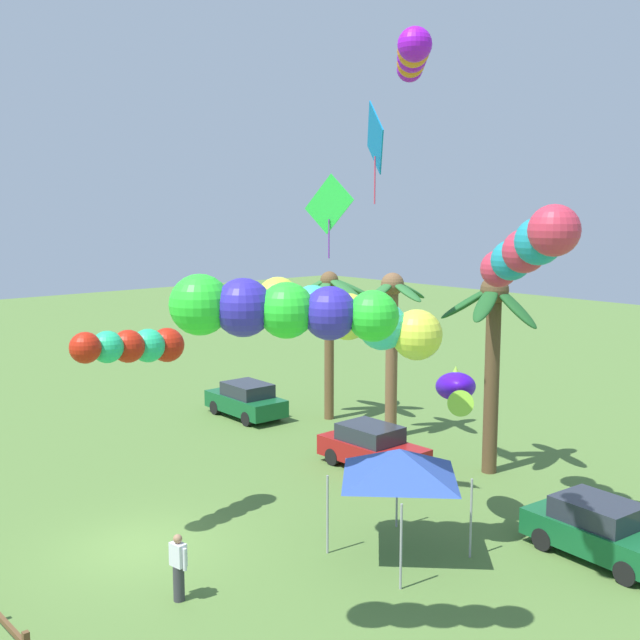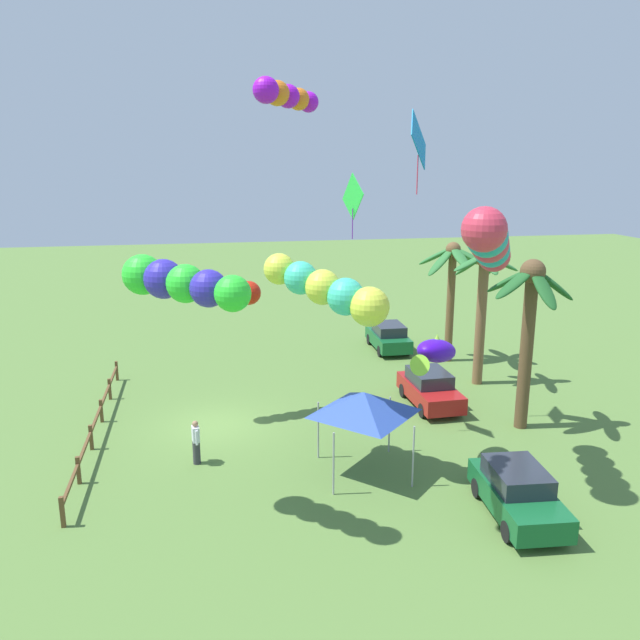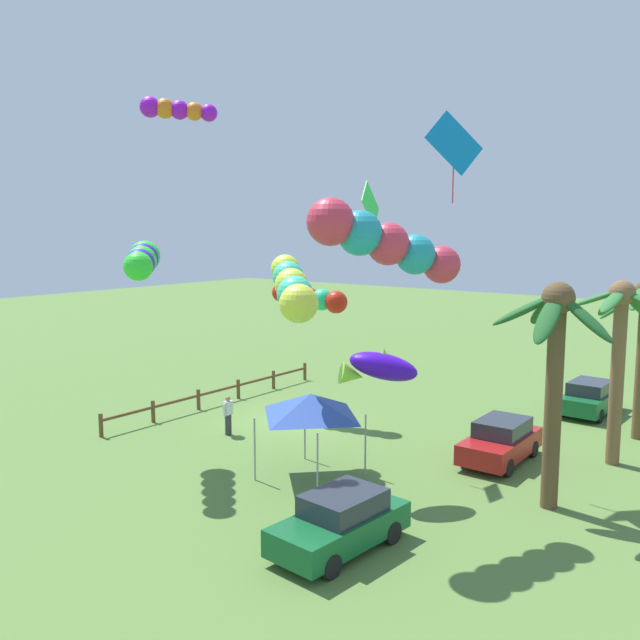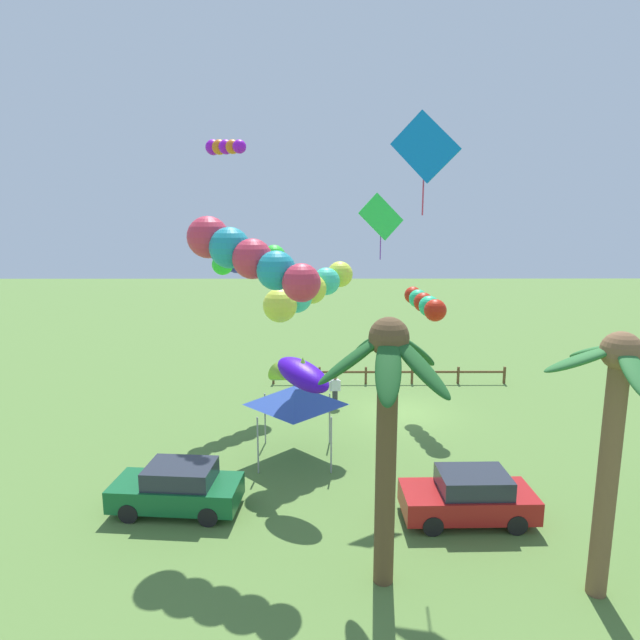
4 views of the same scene
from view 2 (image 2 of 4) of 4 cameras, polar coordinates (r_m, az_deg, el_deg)
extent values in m
plane|color=#567A38|center=(25.74, -9.44, -9.42)|extent=(120.00, 120.00, 0.00)
cylinder|color=brown|center=(25.50, 18.18, -2.73)|extent=(0.50, 0.50, 6.23)
ellipsoid|color=#1E5623|center=(24.22, 19.60, 2.69)|extent=(1.79, 0.60, 1.43)
ellipsoid|color=#1E5623|center=(25.21, 20.36, 3.04)|extent=(0.81, 1.84, 1.44)
ellipsoid|color=#1E5623|center=(25.68, 19.07, 3.32)|extent=(1.69, 1.62, 1.45)
ellipsoid|color=#1E5623|center=(25.17, 16.80, 3.47)|extent=(1.76, 1.67, 1.31)
ellipsoid|color=#1E5623|center=(24.22, 17.25, 3.19)|extent=(1.17, 2.00, 1.19)
sphere|color=brown|center=(24.82, 18.73, 4.18)|extent=(0.94, 0.94, 0.94)
cylinder|color=brown|center=(30.09, 14.35, -0.16)|extent=(0.46, 0.46, 6.02)
ellipsoid|color=#2D7033|center=(28.80, 15.19, 4.86)|extent=(1.73, 0.67, 0.84)
ellipsoid|color=#2D7033|center=(29.80, 16.12, 4.99)|extent=(0.73, 1.71, 0.93)
ellipsoid|color=#2D7033|center=(30.24, 14.83, 4.85)|extent=(1.49, 1.21, 1.27)
ellipsoid|color=#2D7033|center=(29.83, 13.41, 4.86)|extent=(1.41, 1.40, 1.22)
ellipsoid|color=#2D7033|center=(29.08, 13.40, 5.05)|extent=(0.81, 1.75, 0.84)
sphere|color=brown|center=(29.53, 14.70, 5.51)|extent=(0.88, 0.88, 0.88)
cylinder|color=brown|center=(33.30, 11.72, 1.23)|extent=(0.40, 0.40, 5.91)
ellipsoid|color=#2D7033|center=(31.95, 12.59, 5.55)|extent=(2.01, 0.60, 0.98)
ellipsoid|color=#2D7033|center=(32.58, 13.53, 5.57)|extent=(1.70, 1.89, 1.08)
ellipsoid|color=#2D7033|center=(33.47, 13.04, 5.68)|extent=(1.25, 1.99, 1.22)
ellipsoid|color=#2D7033|center=(33.73, 11.52, 5.95)|extent=(2.03, 0.81, 1.07)
ellipsoid|color=#2D7033|center=(33.12, 10.45, 5.72)|extent=(1.67, 1.84, 1.22)
ellipsoid|color=#2D7033|center=(32.32, 10.91, 5.22)|extent=(1.17, 1.83, 1.51)
sphere|color=brown|center=(32.79, 11.97, 6.28)|extent=(0.76, 0.76, 0.76)
cube|color=brown|center=(31.81, -17.93, -4.40)|extent=(0.12, 0.12, 0.95)
cube|color=brown|center=(29.41, -18.51, -5.96)|extent=(0.12, 0.12, 0.95)
cube|color=brown|center=(27.03, -19.20, -7.79)|extent=(0.12, 0.12, 0.95)
cube|color=brown|center=(24.69, -20.03, -9.96)|extent=(0.12, 0.12, 0.95)
cube|color=brown|center=(22.40, -21.04, -12.59)|extent=(0.12, 0.12, 0.95)
cube|color=brown|center=(20.17, -22.31, -15.80)|extent=(0.12, 0.12, 0.95)
cube|color=brown|center=(25.78, -19.63, -8.44)|extent=(12.92, 0.09, 0.11)
cube|color=#A51919|center=(27.61, 9.93, -6.45)|extent=(3.93, 1.77, 0.70)
cube|color=#282D38|center=(27.53, 9.87, -5.12)|extent=(2.06, 1.53, 0.56)
cylinder|color=black|center=(26.97, 12.41, -7.76)|extent=(0.60, 0.19, 0.60)
cylinder|color=black|center=(26.39, 9.28, -8.10)|extent=(0.60, 0.19, 0.60)
cylinder|color=black|center=(29.04, 10.47, -6.06)|extent=(0.60, 0.19, 0.60)
cylinder|color=black|center=(28.50, 7.54, -6.34)|extent=(0.60, 0.19, 0.60)
cube|color=#145B2D|center=(20.07, 17.48, -15.11)|extent=(4.03, 2.01, 0.70)
cube|color=#282D38|center=(19.90, 17.44, -13.32)|extent=(2.14, 1.66, 0.56)
cylinder|color=black|center=(19.60, 21.06, -17.20)|extent=(0.61, 0.23, 0.60)
cylinder|color=black|center=(18.98, 16.63, -17.90)|extent=(0.61, 0.23, 0.60)
cylinder|color=black|center=(21.48, 18.09, -14.05)|extent=(0.61, 0.23, 0.60)
cylinder|color=black|center=(20.92, 14.05, -14.54)|extent=(0.61, 0.23, 0.60)
cube|color=#145B2D|center=(35.38, 6.19, -1.74)|extent=(3.94, 1.79, 0.70)
cube|color=#282D38|center=(35.07, 6.28, -0.81)|extent=(2.06, 1.54, 0.56)
cylinder|color=black|center=(36.38, 4.48, -1.74)|extent=(0.60, 0.19, 0.60)
cylinder|color=black|center=(36.78, 6.85, -1.63)|extent=(0.60, 0.19, 0.60)
cylinder|color=black|center=(34.14, 5.45, -2.83)|extent=(0.60, 0.19, 0.60)
cylinder|color=black|center=(34.56, 7.96, -2.69)|extent=(0.60, 0.19, 0.60)
cylinder|color=#38383D|center=(22.68, -11.12, -11.68)|extent=(0.26, 0.26, 0.84)
cube|color=silver|center=(22.40, -11.20, -10.09)|extent=(0.41, 0.28, 0.54)
sphere|color=#A37556|center=(22.25, -11.25, -9.20)|extent=(0.21, 0.21, 0.21)
cylinder|color=silver|center=(22.21, -11.11, -10.44)|extent=(0.09, 0.09, 0.52)
cylinder|color=silver|center=(22.62, -11.28, -9.97)|extent=(0.09, 0.09, 0.52)
cylinder|color=#9E9EA3|center=(22.41, -0.16, -9.95)|extent=(0.06, 0.06, 2.10)
cylinder|color=#9E9EA3|center=(20.11, 1.24, -12.91)|extent=(0.06, 0.06, 2.10)
cylinder|color=#9E9EA3|center=(22.99, 6.31, -9.40)|extent=(0.06, 0.06, 2.10)
cylinder|color=#9E9EA3|center=(20.75, 8.44, -12.17)|extent=(0.06, 0.06, 2.10)
pyramid|color=#2D4CA8|center=(20.96, 4.02, -7.52)|extent=(2.86, 2.86, 0.75)
cube|color=#30E949|center=(22.52, 2.99, 11.09)|extent=(1.62, 0.39, 1.64)
cylinder|color=purple|center=(22.59, 2.96, 8.71)|extent=(0.04, 0.04, 1.08)
sphere|color=#9D12D7|center=(15.60, -4.93, 20.05)|extent=(0.62, 0.62, 0.62)
sphere|color=orange|center=(15.94, -3.90, 19.82)|extent=(0.60, 0.60, 0.60)
sphere|color=#9D12D7|center=(16.28, -2.91, 19.59)|extent=(0.57, 0.57, 0.57)
sphere|color=orange|center=(16.62, -1.96, 19.37)|extent=(0.55, 0.55, 0.55)
sphere|color=#9D12D7|center=(16.97, -1.06, 19.15)|extent=(0.52, 0.52, 0.52)
sphere|color=#E2EC42|center=(19.45, 4.50, 1.21)|extent=(1.25, 1.25, 1.25)
sphere|color=#3ED5AD|center=(19.79, 2.34, 2.12)|extent=(1.20, 1.20, 1.20)
sphere|color=#E2EC42|center=(20.16, 0.24, 3.00)|extent=(1.15, 1.15, 1.15)
sphere|color=#3ED5AD|center=(20.56, -1.77, 3.84)|extent=(1.10, 1.10, 1.10)
sphere|color=#E2EC42|center=(20.99, -3.71, 4.64)|extent=(1.05, 1.05, 1.05)
sphere|color=red|center=(25.23, -6.46, 2.45)|extent=(0.96, 0.96, 0.96)
sphere|color=#26CF84|center=(25.05, -7.93, 2.50)|extent=(0.92, 0.92, 0.92)
sphere|color=red|center=(24.90, -9.43, 2.54)|extent=(0.88, 0.88, 0.88)
sphere|color=#26CF84|center=(24.76, -10.95, 2.59)|extent=(0.84, 0.84, 0.84)
sphere|color=red|center=(24.63, -12.48, 2.63)|extent=(0.81, 0.81, 0.81)
ellipsoid|color=#3E0CC9|center=(21.54, 10.52, -2.76)|extent=(2.40, 2.39, 1.29)
cone|color=#98DC38|center=(20.75, 9.40, -4.04)|extent=(1.08, 1.08, 0.84)
cone|color=#98DC38|center=(21.44, 10.56, -1.85)|extent=(0.61, 0.61, 0.44)
cube|color=#0C7AC9|center=(24.14, 8.93, 15.83)|extent=(1.86, 1.22, 2.15)
cylinder|color=#D73B59|center=(24.13, 8.81, 12.87)|extent=(0.05, 0.05, 1.43)
sphere|color=#2DE231|center=(17.87, -15.77, 3.98)|extent=(1.11, 1.11, 1.11)
sphere|color=#3329B5|center=(17.33, -13.98, 3.63)|extent=(1.07, 1.07, 1.07)
sphere|color=#2DE231|center=(16.80, -12.08, 3.24)|extent=(1.02, 1.02, 1.02)
sphere|color=#3329B5|center=(16.30, -10.06, 2.83)|extent=(0.98, 0.98, 0.98)
sphere|color=#2DE231|center=(15.81, -7.91, 2.39)|extent=(0.94, 0.94, 0.94)
sphere|color=#D33149|center=(18.16, 14.65, 7.95)|extent=(1.28, 1.28, 1.28)
sphere|color=teal|center=(19.02, 14.88, 7.29)|extent=(1.23, 1.23, 1.23)
sphere|color=#D33149|center=(19.89, 15.10, 6.69)|extent=(1.18, 1.18, 1.18)
sphere|color=teal|center=(20.76, 15.30, 6.14)|extent=(1.12, 1.12, 1.12)
sphere|color=#D33149|center=(21.63, 15.48, 5.63)|extent=(1.07, 1.07, 1.07)
camera|label=1|loc=(10.80, -69.08, -1.49)|focal=44.48mm
camera|label=3|loc=(18.70, 72.22, -1.77)|focal=38.03mm
camera|label=4|loc=(30.99, 40.28, 8.29)|focal=29.63mm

